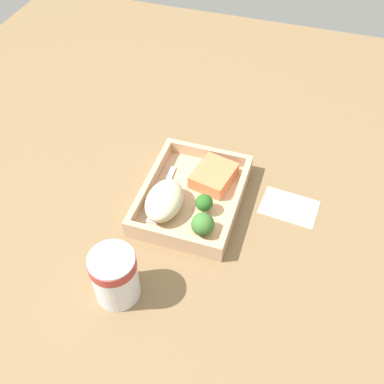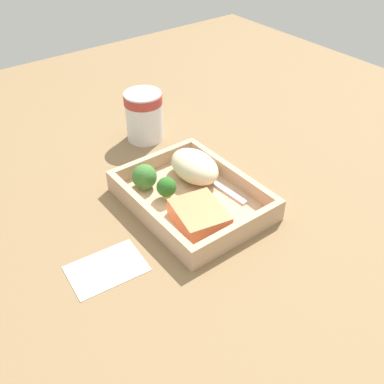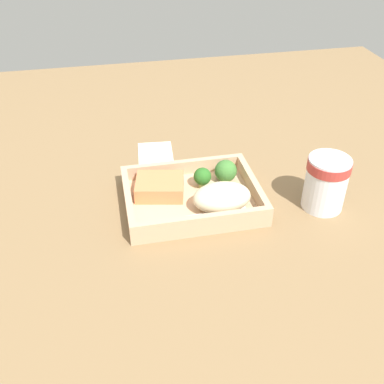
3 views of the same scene
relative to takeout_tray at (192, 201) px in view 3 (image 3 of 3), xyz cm
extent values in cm
cube|color=olive|center=(0.00, 0.00, -1.60)|extent=(160.00, 160.00, 2.00)
cube|color=tan|center=(0.00, 0.00, 0.00)|extent=(25.25, 19.37, 1.20)
cube|color=tan|center=(0.00, -9.09, 2.02)|extent=(25.25, 1.20, 2.84)
cube|color=tan|center=(0.00, 9.09, 2.02)|extent=(25.25, 1.20, 2.84)
cube|color=tan|center=(-12.02, 0.00, 2.02)|extent=(1.20, 16.97, 2.84)
cube|color=tan|center=(12.02, 0.00, 2.02)|extent=(1.20, 16.97, 2.84)
cube|color=#ED7E4C|center=(-5.72, 2.93, 2.12)|extent=(10.36, 9.11, 3.04)
ellipsoid|color=beige|center=(4.69, -4.16, 3.16)|extent=(10.74, 7.07, 5.12)
cylinder|color=#8BAC61|center=(2.78, 3.37, 1.36)|extent=(1.32, 1.32, 1.52)
sphere|color=#2A6521|center=(2.78, 3.37, 3.07)|extent=(3.48, 3.48, 3.48)
cylinder|color=#88AA67|center=(7.82, 4.62, 1.14)|extent=(1.69, 1.69, 1.08)
sphere|color=#3E7631|center=(7.82, 4.62, 2.90)|extent=(4.45, 4.45, 4.45)
cube|color=silver|center=(-0.55, -5.97, 0.82)|extent=(12.44, 1.84, 0.44)
cube|color=silver|center=(7.34, -5.50, 0.82)|extent=(3.53, 2.40, 0.44)
cylinder|color=white|center=(23.99, -5.73, 4.62)|extent=(7.68, 7.68, 10.44)
cylinder|color=#B23833|center=(23.99, -5.73, 8.50)|extent=(7.91, 7.91, 1.88)
cube|color=white|center=(-4.37, 19.34, -0.48)|extent=(8.58, 11.78, 0.24)
camera|label=1|loc=(57.60, 18.43, 69.18)|focal=42.00mm
camera|label=2|loc=(-48.48, 36.99, 49.36)|focal=42.00mm
camera|label=3|loc=(-14.00, -67.34, 51.56)|focal=42.00mm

